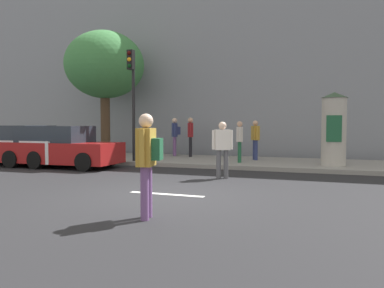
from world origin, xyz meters
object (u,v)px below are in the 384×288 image
Objects in this scene: parked_car_red at (59,148)px; pedestrian_near_pole at (255,137)px; traffic_light at (132,87)px; parked_car_blue at (22,146)px; poster_column at (334,128)px; pedestrian_in_red_top at (240,139)px; street_tree at (105,66)px; pedestrian_in_light_jacket at (175,133)px; pedestrian_with_bag at (222,145)px; pedestrian_in_dark_shirt at (147,156)px; pedestrian_tallest at (190,134)px.

pedestrian_near_pole is at bearing 29.64° from parked_car_red.
parked_car_red is (-2.18, -1.61, -2.31)m from traffic_light.
parked_car_blue is (-4.08, -1.48, -2.30)m from traffic_light.
traffic_light is 2.69× the size of pedestrian_near_pole.
pedestrian_near_pole is (-2.95, 1.16, -0.36)m from poster_column.
pedestrian_in_red_top is at bearing -107.20° from pedestrian_near_pole.
traffic_light is 5.30m from pedestrian_near_pole.
street_tree is 3.33× the size of pedestrian_in_light_jacket.
pedestrian_in_light_jacket is at bearing 168.95° from pedestrian_near_pole.
pedestrian_with_bag is 0.96× the size of pedestrian_in_light_jacket.
pedestrian_in_red_top reaches higher than parked_car_red.
pedestrian_in_dark_shirt is 9.51m from pedestrian_near_pole.
pedestrian_with_bag is 0.37× the size of parked_car_red.
pedestrian_tallest is 0.40× the size of parked_car_blue.
pedestrian_in_light_jacket is (0.60, 2.90, -1.86)m from traffic_light.
pedestrian_near_pole is (0.37, 1.21, 0.04)m from pedestrian_in_red_top.
street_tree is at bearing 97.22° from parked_car_red.
pedestrian_in_red_top is (6.71, -1.25, -3.29)m from street_tree.
parked_car_blue is at bearing -167.84° from poster_column.
traffic_light reaches higher than pedestrian_in_red_top.
parked_car_blue is at bearing -142.73° from pedestrian_tallest.
street_tree is (-2.66, 2.20, 1.29)m from traffic_light.
traffic_light is at bearing -154.09° from pedestrian_near_pole.
pedestrian_in_light_jacket reaches higher than pedestrian_in_dark_shirt.
poster_column is 1.46× the size of pedestrian_tallest.
street_tree is 3.28× the size of pedestrian_in_dark_shirt.
traffic_light is 7.62m from poster_column.
street_tree reaches higher than parked_car_red.
parked_car_blue is (-1.43, -3.68, -3.59)m from street_tree.
pedestrian_in_dark_shirt is 1.13× the size of pedestrian_in_red_top.
street_tree reaches higher than pedestrian_in_light_jacket.
pedestrian_tallest is (4.08, 0.51, -3.15)m from street_tree.
pedestrian_near_pole reaches higher than parked_car_red.
pedestrian_in_dark_shirt is (-3.00, -8.34, -0.39)m from poster_column.
poster_column is at bearing -21.52° from pedestrian_near_pole.
pedestrian_near_pole is (4.43, 2.15, -1.96)m from traffic_light.
pedestrian_in_dark_shirt is at bearing -34.77° from parked_car_blue.
parked_car_blue is at bearing 145.23° from pedestrian_in_dark_shirt.
pedestrian_tallest is (1.42, 2.71, -1.86)m from traffic_light.
pedestrian_in_red_top is 3.97m from pedestrian_in_light_jacket.
poster_column is at bearing -16.11° from pedestrian_tallest.
traffic_light is at bearing 151.16° from pedestrian_with_bag.
pedestrian_in_dark_shirt is at bearing -88.98° from pedestrian_with_bag.
street_tree is at bearing 126.35° from pedestrian_in_dark_shirt.
pedestrian_in_red_top reaches higher than pedestrian_with_bag.
street_tree is at bearing 140.39° from traffic_light.
pedestrian_in_red_top is at bearing -179.30° from poster_column.
pedestrian_with_bag is at bearing -5.98° from parked_car_blue.
pedestrian_tallest is 5.64m from parked_car_red.
pedestrian_in_dark_shirt reaches higher than pedestrian_near_pole.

